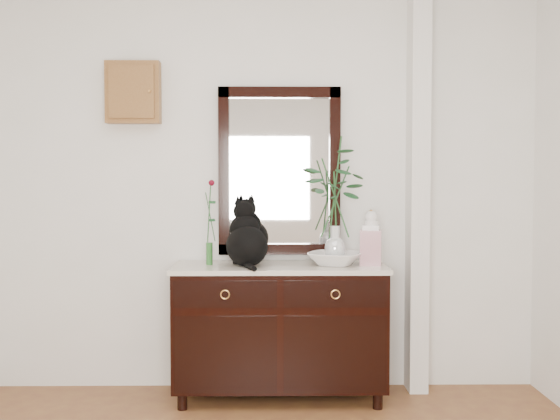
{
  "coord_description": "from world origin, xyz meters",
  "views": [
    {
      "loc": [
        0.05,
        -2.35,
        1.39
      ],
      "look_at": [
        0.1,
        1.63,
        1.2
      ],
      "focal_mm": 42.0,
      "sensor_mm": 36.0,
      "label": 1
    }
  ],
  "objects_px": {
    "cat": "(247,233)",
    "lotus_bowl": "(335,259)",
    "ginger_jar": "(371,237)",
    "sideboard": "(280,324)"
  },
  "relations": [
    {
      "from": "sideboard",
      "to": "ginger_jar",
      "type": "bearing_deg",
      "value": -0.85
    },
    {
      "from": "sideboard",
      "to": "lotus_bowl",
      "type": "bearing_deg",
      "value": -2.12
    },
    {
      "from": "lotus_bowl",
      "to": "ginger_jar",
      "type": "distance_m",
      "value": 0.26
    },
    {
      "from": "lotus_bowl",
      "to": "ginger_jar",
      "type": "xyz_separation_m",
      "value": [
        0.22,
        0.0,
        0.13
      ]
    },
    {
      "from": "ginger_jar",
      "to": "lotus_bowl",
      "type": "bearing_deg",
      "value": -178.88
    },
    {
      "from": "cat",
      "to": "sideboard",
      "type": "bearing_deg",
      "value": -6.55
    },
    {
      "from": "ginger_jar",
      "to": "cat",
      "type": "bearing_deg",
      "value": -178.12
    },
    {
      "from": "sideboard",
      "to": "cat",
      "type": "xyz_separation_m",
      "value": [
        -0.2,
        -0.03,
        0.58
      ]
    },
    {
      "from": "lotus_bowl",
      "to": "sideboard",
      "type": "bearing_deg",
      "value": 177.88
    },
    {
      "from": "cat",
      "to": "lotus_bowl",
      "type": "xyz_separation_m",
      "value": [
        0.55,
        0.02,
        -0.17
      ]
    }
  ]
}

